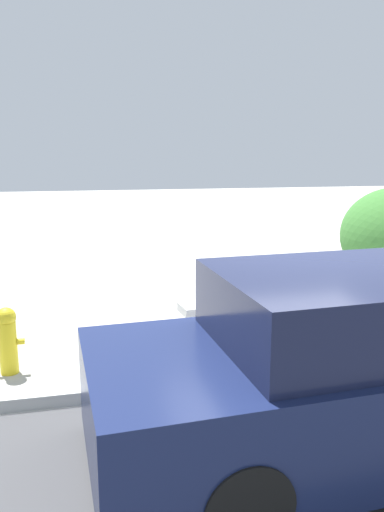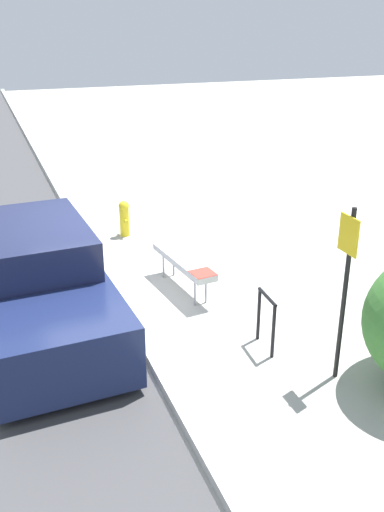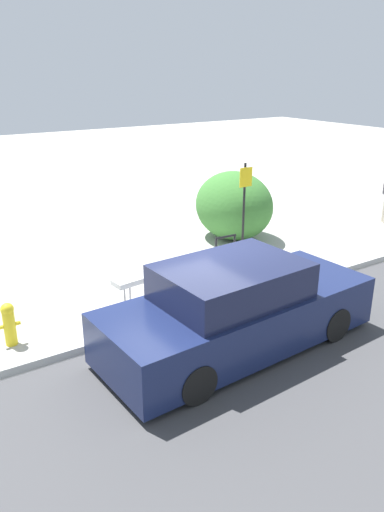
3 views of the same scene
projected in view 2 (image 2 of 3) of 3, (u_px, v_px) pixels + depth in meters
The scene contains 7 objects.
ground_plane at pixel (121, 304), 9.27m from camera, with size 60.00×60.00×0.00m, color #ADAAA3.
curb at pixel (121, 300), 9.25m from camera, with size 60.00×0.20×0.13m.
bench at pixel (184, 262), 9.55m from camera, with size 1.75×0.56×0.59m.
bike_rack at pixel (266, 316), 7.86m from camera, with size 0.55×0.09×0.83m.
sign_post at pixel (345, 280), 6.87m from camera, with size 0.36×0.08×2.30m.
fire_hydrant at pixel (124, 217), 11.98m from camera, with size 0.36×0.22×0.77m.
parked_car_near at pixel (37, 281), 8.49m from camera, with size 4.80×2.00×1.52m.
Camera 2 is at (8.12, -1.81, 4.33)m, focal length 40.00 mm.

